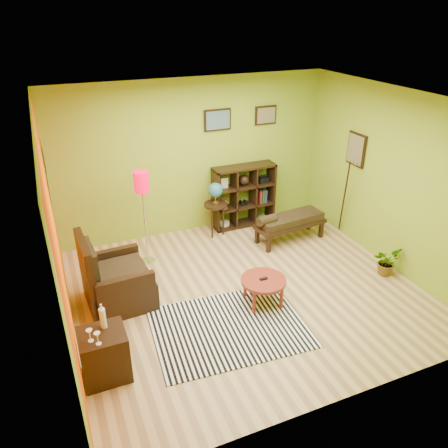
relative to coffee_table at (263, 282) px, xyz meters
name	(u,v)px	position (x,y,z in m)	size (l,w,h in m)	color
ground	(246,290)	(-0.10, 0.36, -0.34)	(5.00, 5.00, 0.00)	tan
room_shell	(242,179)	(-0.20, 0.37, 1.46)	(5.04, 4.54, 2.82)	#85A423
zebra_rug	(229,327)	(-0.67, -0.33, -0.33)	(2.01, 1.47, 0.01)	white
coffee_table	(263,282)	(0.00, 0.00, 0.00)	(0.64, 0.64, 0.42)	maroon
armchair	(114,283)	(-1.95, 0.82, -0.01)	(0.95, 0.96, 1.10)	black
side_cabinet	(105,354)	(-2.30, -0.54, -0.03)	(0.52, 0.47, 0.93)	black
floor_lamp	(142,190)	(-1.26, 1.74, 0.95)	(0.24, 0.24, 1.60)	silver
globe_table	(216,196)	(0.14, 2.19, 0.44)	(0.42, 0.42, 1.03)	black
cube_shelf	(244,196)	(0.81, 2.39, 0.26)	(1.20, 0.35, 1.20)	black
bench	(289,221)	(1.27, 1.48, 0.05)	(1.36, 0.60, 0.61)	black
potted_plant	(386,264)	(2.15, -0.08, -0.17)	(0.41, 0.45, 0.35)	#26661E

